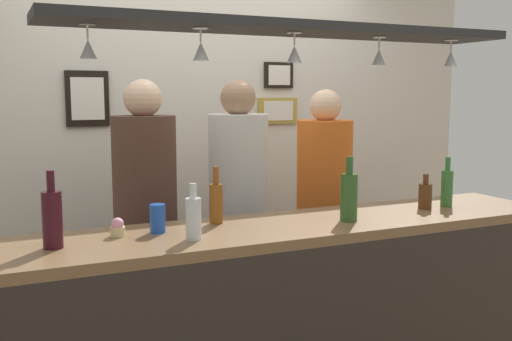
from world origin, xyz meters
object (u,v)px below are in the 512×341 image
(person_left_brown_shirt, at_px, (146,206))
(picture_frame_caricature, at_px, (87,99))
(cupcake, at_px, (118,228))
(bottle_beer_brown_stubby, at_px, (425,195))
(bottle_beer_amber_tall, at_px, (216,202))
(bottle_wine_dark_red, at_px, (52,218))
(bottle_champagne_green, at_px, (349,196))
(drink_can, at_px, (158,218))
(person_middle_white_patterned_shirt, at_px, (238,199))
(bottle_soda_clear, at_px, (193,217))
(picture_frame_lower_pair, at_px, (278,111))
(person_right_orange_shirt, at_px, (324,197))
(bottle_beer_green_import, at_px, (447,187))
(picture_frame_upper_small, at_px, (279,75))

(person_left_brown_shirt, relative_size, picture_frame_caricature, 5.03)
(person_left_brown_shirt, bearing_deg, cupcake, -113.00)
(bottle_beer_brown_stubby, bearing_deg, bottle_beer_amber_tall, 173.08)
(bottle_wine_dark_red, height_order, bottle_champagne_green, same)
(bottle_beer_brown_stubby, distance_m, drink_can, 1.38)
(cupcake, bearing_deg, person_middle_white_patterned_shirt, 38.90)
(person_middle_white_patterned_shirt, height_order, bottle_soda_clear, person_middle_white_patterned_shirt)
(person_left_brown_shirt, height_order, bottle_soda_clear, person_left_brown_shirt)
(bottle_wine_dark_red, xyz_separation_m, drink_can, (0.43, 0.08, -0.06))
(picture_frame_lower_pair, bearing_deg, person_right_orange_shirt, -90.82)
(person_middle_white_patterned_shirt, height_order, cupcake, person_middle_white_patterned_shirt)
(person_middle_white_patterned_shirt, bearing_deg, bottle_beer_amber_tall, -121.15)
(bottle_beer_brown_stubby, xyz_separation_m, picture_frame_lower_pair, (-0.14, 1.39, 0.39))
(bottle_champagne_green, xyz_separation_m, picture_frame_caricature, (-0.93, 1.47, 0.44))
(bottle_beer_green_import, bearing_deg, person_middle_white_patterned_shirt, 139.84)
(person_left_brown_shirt, xyz_separation_m, picture_frame_upper_small, (1.13, 0.66, 0.73))
(picture_frame_upper_small, bearing_deg, person_middle_white_patterned_shirt, -131.87)
(person_middle_white_patterned_shirt, distance_m, bottle_soda_clear, 1.02)
(bottle_beer_amber_tall, bearing_deg, drink_can, -167.43)
(person_left_brown_shirt, bearing_deg, bottle_wine_dark_red, -125.94)
(bottle_beer_brown_stubby, bearing_deg, bottle_wine_dark_red, -179.60)
(bottle_champagne_green, distance_m, cupcake, 1.05)
(bottle_beer_brown_stubby, relative_size, cupcake, 2.31)
(person_left_brown_shirt, height_order, drink_can, person_left_brown_shirt)
(bottle_wine_dark_red, relative_size, bottle_beer_brown_stubby, 1.67)
(bottle_champagne_green, bearing_deg, picture_frame_caricature, 122.44)
(person_right_orange_shirt, height_order, cupcake, person_right_orange_shirt)
(person_right_orange_shirt, xyz_separation_m, drink_can, (-1.23, -0.67, 0.11))
(bottle_soda_clear, relative_size, cupcake, 2.95)
(cupcake, height_order, picture_frame_lower_pair, picture_frame_lower_pair)
(bottle_wine_dark_red, bearing_deg, picture_frame_upper_small, 40.04)
(cupcake, relative_size, picture_frame_lower_pair, 0.26)
(bottle_beer_brown_stubby, bearing_deg, person_left_brown_shirt, 149.76)
(person_left_brown_shirt, relative_size, bottle_beer_brown_stubby, 9.50)
(person_right_orange_shirt, bearing_deg, picture_frame_upper_small, 88.69)
(drink_can, bearing_deg, bottle_beer_green_import, -2.39)
(bottle_beer_amber_tall, bearing_deg, bottle_champagne_green, -19.88)
(bottle_wine_dark_red, xyz_separation_m, bottle_champagne_green, (1.30, -0.06, 0.00))
(person_left_brown_shirt, distance_m, picture_frame_upper_small, 1.50)
(picture_frame_caricature, bearing_deg, bottle_beer_green_import, -41.09)
(person_right_orange_shirt, xyz_separation_m, picture_frame_caricature, (-1.30, 0.66, 0.60))
(bottle_wine_dark_red, height_order, picture_frame_lower_pair, picture_frame_lower_pair)
(person_left_brown_shirt, relative_size, picture_frame_upper_small, 7.77)
(person_middle_white_patterned_shirt, xyz_separation_m, picture_frame_upper_small, (0.59, 0.66, 0.73))
(picture_frame_caricature, bearing_deg, bottle_champagne_green, -57.56)
(bottle_beer_amber_tall, bearing_deg, bottle_wine_dark_red, -168.62)
(bottle_beer_amber_tall, relative_size, picture_frame_upper_small, 1.18)
(bottle_champagne_green, bearing_deg, drink_can, 170.57)
(bottle_beer_green_import, relative_size, bottle_soda_clear, 1.13)
(person_middle_white_patterned_shirt, distance_m, bottle_wine_dark_red, 1.33)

